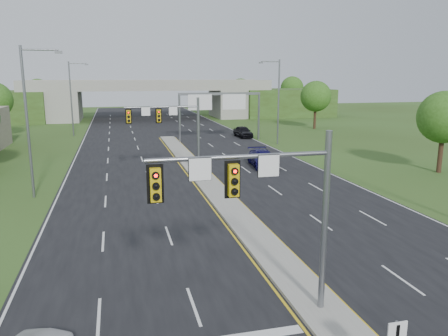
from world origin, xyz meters
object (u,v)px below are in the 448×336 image
signal_mast_near (268,197)px  overpass (150,102)px  signal_mast_far (174,124)px  sign_gantry (219,103)px  car_far_c (243,132)px  car_far_b (263,158)px

signal_mast_near → overpass: size_ratio=0.09×
signal_mast_near → overpass: (2.26, 80.07, -1.17)m
overpass → signal_mast_far: bearing=-92.4°
sign_gantry → car_far_c: 6.76m
car_far_c → sign_gantry: bearing=-149.4°
sign_gantry → car_far_b: 18.88m
signal_mast_far → sign_gantry: (8.95, 19.99, 0.51)m
car_far_b → signal_mast_far: bearing=-164.0°
sign_gantry → signal_mast_far: bearing=-114.1°
signal_mast_far → overpass: overpass is taller
overpass → car_far_c: 34.25m
sign_gantry → car_far_b: sign_gantry is taller
car_far_b → car_far_c: size_ratio=1.17×
car_far_b → car_far_c: (4.23, 21.12, 0.00)m
sign_gantry → overpass: 35.75m
overpass → car_far_c: size_ratio=16.77×
car_far_b → signal_mast_near: bearing=-103.1°
car_far_b → sign_gantry: bearing=95.9°
signal_mast_near → car_far_c: 49.72m
signal_mast_near → car_far_c: signal_mast_near is taller
signal_mast_near → car_far_c: size_ratio=1.47×
signal_mast_far → signal_mast_near: bearing=-90.0°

